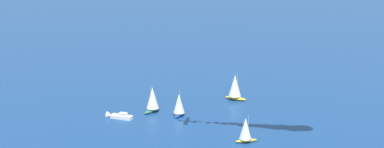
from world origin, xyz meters
The scene contains 5 objects.
sailboat_far_stbd centered at (45.89, 42.20, 5.76)m, with size 7.71×9.75×12.62m.
motorboat_offshore centered at (-6.65, 45.42, 0.84)m, with size 8.86×10.03×3.10m.
sailboat_trailing centered at (21.71, 1.42, 4.44)m, with size 7.83×5.17×9.73m.
sailboat_ahead centered at (15.01, 35.92, 4.66)m, with size 7.57×6.65×10.20m.
sailboat_mid_cluster centered at (8.19, 45.63, 5.27)m, with size 9.22×6.47×11.56m.
Camera 1 is at (-71.26, -122.84, 64.25)m, focal length 45.63 mm.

